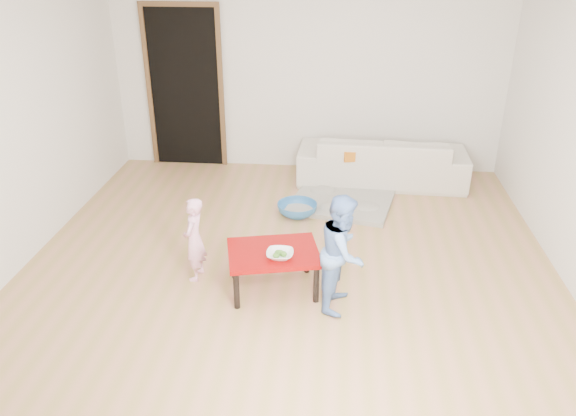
# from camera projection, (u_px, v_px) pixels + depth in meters

# --- Properties ---
(floor) EXTENTS (5.00, 5.00, 0.01)m
(floor) POSITION_uv_depth(u_px,v_px,m) (290.00, 260.00, 5.42)
(floor) COLOR #A98848
(floor) RESTS_ON ground
(back_wall) EXTENTS (5.00, 0.02, 2.60)m
(back_wall) POSITION_uv_depth(u_px,v_px,m) (308.00, 70.00, 7.10)
(back_wall) COLOR silver
(back_wall) RESTS_ON floor
(left_wall) EXTENTS (0.02, 5.00, 2.60)m
(left_wall) POSITION_uv_depth(u_px,v_px,m) (15.00, 123.00, 5.07)
(left_wall) COLOR silver
(left_wall) RESTS_ON floor
(doorway) EXTENTS (1.02, 0.08, 2.11)m
(doorway) POSITION_uv_depth(u_px,v_px,m) (186.00, 89.00, 7.34)
(doorway) COLOR brown
(doorway) RESTS_ON back_wall
(sofa) EXTENTS (2.10, 0.88, 0.61)m
(sofa) POSITION_uv_depth(u_px,v_px,m) (382.00, 159.00, 7.05)
(sofa) COLOR beige
(sofa) RESTS_ON floor
(cushion) EXTENTS (0.54, 0.51, 0.12)m
(cushion) POSITION_uv_depth(u_px,v_px,m) (359.00, 151.00, 6.85)
(cushion) COLOR #CC6C16
(cushion) RESTS_ON sofa
(red_table) EXTENTS (0.88, 0.74, 0.39)m
(red_table) POSITION_uv_depth(u_px,v_px,m) (273.00, 270.00, 4.89)
(red_table) COLOR #850707
(red_table) RESTS_ON floor
(bowl) EXTENTS (0.23, 0.23, 0.06)m
(bowl) POSITION_uv_depth(u_px,v_px,m) (280.00, 255.00, 4.70)
(bowl) COLOR white
(bowl) RESTS_ON red_table
(broccoli) EXTENTS (0.12, 0.12, 0.06)m
(broccoli) POSITION_uv_depth(u_px,v_px,m) (280.00, 255.00, 4.70)
(broccoli) COLOR #2D5919
(broccoli) RESTS_ON red_table
(child_pink) EXTENTS (0.21, 0.30, 0.79)m
(child_pink) POSITION_uv_depth(u_px,v_px,m) (194.00, 239.00, 4.98)
(child_pink) COLOR pink
(child_pink) RESTS_ON floor
(child_blue) EXTENTS (0.47, 0.56, 1.01)m
(child_blue) POSITION_uv_depth(u_px,v_px,m) (343.00, 252.00, 4.55)
(child_blue) COLOR #6188E2
(child_blue) RESTS_ON floor
(basin) EXTENTS (0.45, 0.45, 0.14)m
(basin) POSITION_uv_depth(u_px,v_px,m) (297.00, 209.00, 6.27)
(basin) COLOR #2C6AA9
(basin) RESTS_ON floor
(blanket) EXTENTS (1.29, 1.15, 0.06)m
(blanket) POSITION_uv_depth(u_px,v_px,m) (342.00, 202.00, 6.55)
(blanket) COLOR #A19B8E
(blanket) RESTS_ON floor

